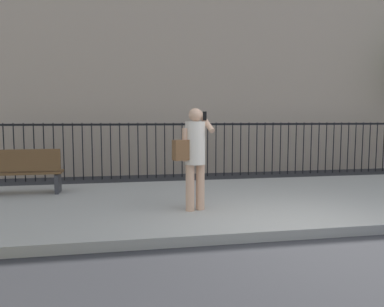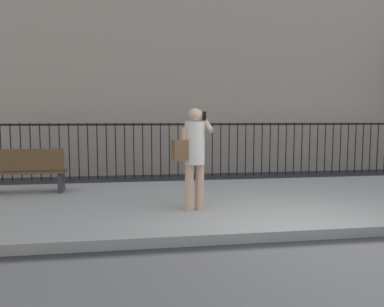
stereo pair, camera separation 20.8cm
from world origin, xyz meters
TOP-DOWN VIEW (x-y plane):
  - ground_plane at (0.00, 0.00)m, footprint 60.00×60.00m
  - sidewalk at (0.00, 2.20)m, footprint 28.00×4.40m
  - building_facade at (0.00, 8.50)m, footprint 28.00×4.00m
  - iron_fence at (0.00, 5.90)m, footprint 12.03×0.04m
  - pedestrian_on_phone at (-1.40, 1.37)m, footprint 0.72×0.53m
  - street_bench at (-4.66, 3.31)m, footprint 1.60×0.45m

SIDE VIEW (x-z plane):
  - ground_plane at x=0.00m, z-range 0.00..0.00m
  - sidewalk at x=0.00m, z-range 0.00..0.15m
  - street_bench at x=-4.66m, z-range 0.18..1.13m
  - iron_fence at x=0.00m, z-range 0.22..1.82m
  - pedestrian_on_phone at x=-1.40m, z-range 0.29..2.04m
  - building_facade at x=0.00m, z-range 0.00..10.29m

